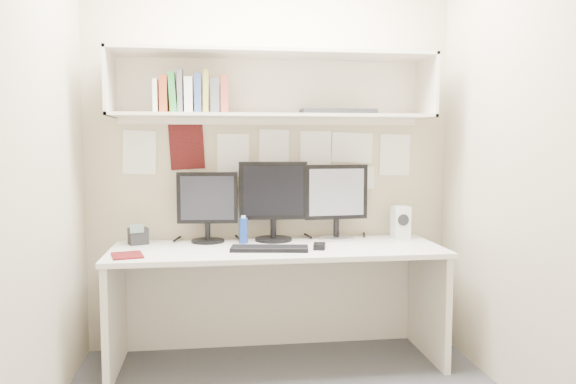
{
  "coord_description": "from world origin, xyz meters",
  "views": [
    {
      "loc": [
        -0.39,
        -2.71,
        1.36
      ],
      "look_at": [
        0.03,
        0.35,
        1.09
      ],
      "focal_mm": 35.0,
      "sensor_mm": 36.0,
      "label": 1
    }
  ],
  "objects": [
    {
      "name": "wall_back",
      "position": [
        0.0,
        1.0,
        1.3
      ],
      "size": [
        2.4,
        0.02,
        2.6
      ],
      "primitive_type": "cube",
      "color": "tan",
      "rests_on": "ground"
    },
    {
      "name": "wall_front",
      "position": [
        0.0,
        -1.0,
        1.3
      ],
      "size": [
        2.4,
        0.02,
        2.6
      ],
      "primitive_type": "cube",
      "color": "tan",
      "rests_on": "ground"
    },
    {
      "name": "wall_left",
      "position": [
        -1.2,
        0.0,
        1.3
      ],
      "size": [
        0.02,
        2.0,
        2.6
      ],
      "primitive_type": "cube",
      "color": "tan",
      "rests_on": "ground"
    },
    {
      "name": "wall_right",
      "position": [
        1.2,
        0.0,
        1.3
      ],
      "size": [
        0.02,
        2.0,
        2.6
      ],
      "primitive_type": "cube",
      "color": "tan",
      "rests_on": "ground"
    },
    {
      "name": "desk",
      "position": [
        0.0,
        0.65,
        0.37
      ],
      "size": [
        2.0,
        0.7,
        0.73
      ],
      "color": "silver",
      "rests_on": "floor"
    },
    {
      "name": "overhead_hutch",
      "position": [
        0.0,
        0.86,
        1.72
      ],
      "size": [
        2.0,
        0.38,
        0.4
      ],
      "color": "beige",
      "rests_on": "wall_back"
    },
    {
      "name": "pinned_papers",
      "position": [
        0.0,
        0.99,
        1.25
      ],
      "size": [
        1.92,
        0.01,
        0.48
      ],
      "primitive_type": null,
      "color": "white",
      "rests_on": "wall_back"
    },
    {
      "name": "monitor_left",
      "position": [
        -0.42,
        0.87,
        0.97
      ],
      "size": [
        0.38,
        0.21,
        0.45
      ],
      "rotation": [
        0.0,
        0.0,
        -0.08
      ],
      "color": "black",
      "rests_on": "desk"
    },
    {
      "name": "monitor_center",
      "position": [
        -0.0,
        0.87,
        1.0
      ],
      "size": [
        0.44,
        0.24,
        0.51
      ],
      "rotation": [
        0.0,
        0.0,
        -0.06
      ],
      "color": "black",
      "rests_on": "desk"
    },
    {
      "name": "monitor_right",
      "position": [
        0.41,
        0.87,
        0.99
      ],
      "size": [
        0.42,
        0.23,
        0.49
      ],
      "rotation": [
        0.0,
        0.0,
        0.08
      ],
      "color": "#A5A5AA",
      "rests_on": "desk"
    },
    {
      "name": "keyboard",
      "position": [
        -0.06,
        0.53,
        0.74
      ],
      "size": [
        0.47,
        0.23,
        0.02
      ],
      "primitive_type": "cube",
      "rotation": [
        0.0,
        0.0,
        -0.15
      ],
      "color": "black",
      "rests_on": "desk"
    },
    {
      "name": "mouse",
      "position": [
        0.24,
        0.54,
        0.75
      ],
      "size": [
        0.09,
        0.12,
        0.03
      ],
      "primitive_type": "cube",
      "rotation": [
        0.0,
        0.0,
        -0.24
      ],
      "color": "black",
      "rests_on": "desk"
    },
    {
      "name": "speaker",
      "position": [
        0.85,
        0.85,
        0.84
      ],
      "size": [
        0.11,
        0.12,
        0.21
      ],
      "rotation": [
        0.0,
        0.0,
        0.04
      ],
      "color": "silver",
      "rests_on": "desk"
    },
    {
      "name": "blue_bottle",
      "position": [
        -0.2,
        0.79,
        0.81
      ],
      "size": [
        0.06,
        0.06,
        0.17
      ],
      "color": "navy",
      "rests_on": "desk"
    },
    {
      "name": "maroon_notebook",
      "position": [
        -0.86,
        0.47,
        0.74
      ],
      "size": [
        0.21,
        0.23,
        0.01
      ],
      "primitive_type": "cube",
      "rotation": [
        0.0,
        0.0,
        0.24
      ],
      "color": "#520E10",
      "rests_on": "desk"
    },
    {
      "name": "desk_phone",
      "position": [
        -0.85,
        0.85,
        0.78
      ],
      "size": [
        0.14,
        0.13,
        0.14
      ],
      "rotation": [
        0.0,
        0.0,
        0.38
      ],
      "color": "black",
      "rests_on": "desk"
    },
    {
      "name": "book_stack",
      "position": [
        -0.51,
        0.78,
        1.65
      ],
      "size": [
        0.44,
        0.16,
        0.26
      ],
      "color": "silver",
      "rests_on": "overhead_hutch"
    },
    {
      "name": "hutch_tray",
      "position": [
        0.4,
        0.79,
        1.56
      ],
      "size": [
        0.47,
        0.19,
        0.03
      ],
      "primitive_type": "cube",
      "rotation": [
        0.0,
        0.0,
        0.02
      ],
      "color": "black",
      "rests_on": "overhead_hutch"
    }
  ]
}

